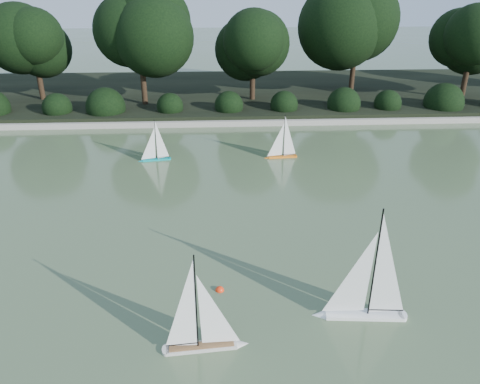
% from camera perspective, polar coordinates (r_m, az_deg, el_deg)
% --- Properties ---
extents(ground, '(80.00, 80.00, 0.00)m').
position_cam_1_polar(ground, '(7.83, 0.40, -11.58)').
color(ground, '#3E5231').
rests_on(ground, ground).
extents(pond_coping, '(40.00, 0.35, 0.18)m').
position_cam_1_polar(pond_coping, '(15.94, -1.48, 8.43)').
color(pond_coping, gray).
rests_on(pond_coping, ground).
extents(far_bank, '(40.00, 8.00, 0.30)m').
position_cam_1_polar(far_bank, '(19.79, -1.81, 11.93)').
color(far_bank, black).
rests_on(far_bank, ground).
extents(tree_line, '(26.31, 3.93, 4.39)m').
position_cam_1_polar(tree_line, '(17.89, 2.36, 18.60)').
color(tree_line, black).
rests_on(tree_line, ground).
extents(shrub_hedge, '(29.10, 1.10, 1.10)m').
position_cam_1_polar(shrub_hedge, '(16.71, -1.58, 10.50)').
color(shrub_hedge, black).
rests_on(shrub_hedge, ground).
extents(sailboat_white_a, '(1.43, 0.34, 1.95)m').
position_cam_1_polar(sailboat_white_a, '(7.30, 14.25, -12.61)').
color(sailboat_white_a, white).
rests_on(sailboat_white_a, ground).
extents(sailboat_white_b, '(1.21, 0.29, 1.65)m').
position_cam_1_polar(sailboat_white_b, '(6.64, -3.97, -16.79)').
color(sailboat_white_b, beige).
rests_on(sailboat_white_b, ground).
extents(sailboat_orange, '(0.96, 0.23, 1.31)m').
position_cam_1_polar(sailboat_orange, '(13.08, 4.87, 5.05)').
color(sailboat_orange, orange).
rests_on(sailboat_orange, ground).
extents(sailboat_teal, '(0.91, 0.29, 1.24)m').
position_cam_1_polar(sailboat_teal, '(13.04, -10.55, 4.61)').
color(sailboat_teal, '#0A9797').
rests_on(sailboat_teal, ground).
extents(race_buoy, '(0.14, 0.14, 0.14)m').
position_cam_1_polar(race_buoy, '(7.78, -2.49, -11.89)').
color(race_buoy, '#FF310D').
rests_on(race_buoy, ground).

